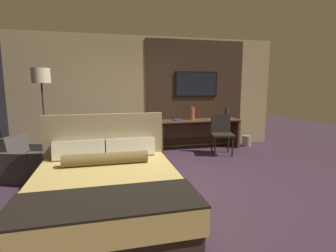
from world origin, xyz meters
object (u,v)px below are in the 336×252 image
(bed, at_px, (107,189))
(vase_short, at_px, (226,113))
(armchair_by_window, at_px, (31,163))
(floor_lamp, at_px, (42,84))
(desk_chair, at_px, (221,130))
(book, at_px, (177,120))
(desk, at_px, (198,128))
(vase_tall, at_px, (192,113))
(waste_bin, at_px, (247,141))
(tv, at_px, (196,84))

(bed, distance_m, vase_short, 4.30)
(armchair_by_window, xyz_separation_m, floor_lamp, (0.15, 0.55, 1.39))
(desk_chair, xyz_separation_m, book, (-0.90, 0.64, 0.20))
(bed, height_order, desk_chair, bed)
(desk, xyz_separation_m, vase_tall, (-0.17, 0.03, 0.39))
(book, distance_m, waste_bin, 2.00)
(desk, height_order, armchair_by_window, armchair_by_window)
(desk_chair, relative_size, armchair_by_window, 0.92)
(desk, bearing_deg, waste_bin, -4.92)
(tv, bearing_deg, desk_chair, -68.68)
(desk, xyz_separation_m, vase_short, (0.75, -0.04, 0.38))
(bed, relative_size, desk_chair, 2.40)
(tv, relative_size, floor_lamp, 0.59)
(armchair_by_window, distance_m, vase_tall, 3.78)
(floor_lamp, bearing_deg, desk, 12.57)
(vase_tall, height_order, vase_short, vase_tall)
(desk, height_order, tv, tv)
(desk_chair, xyz_separation_m, waste_bin, (1.00, 0.54, -0.42))
(armchair_by_window, bearing_deg, vase_tall, -52.13)
(armchair_by_window, xyz_separation_m, waste_bin, (4.97, 1.21, -0.11))
(book, bearing_deg, floor_lamp, -165.40)
(vase_tall, bearing_deg, book, -173.88)
(book, bearing_deg, desk, 1.67)
(desk, relative_size, waste_bin, 7.50)
(book, bearing_deg, bed, -121.02)
(desk_chair, bearing_deg, vase_short, 68.36)
(bed, height_order, vase_short, bed)
(armchair_by_window, xyz_separation_m, book, (3.07, 1.31, 0.51))
(bed, height_order, floor_lamp, floor_lamp)
(vase_short, bearing_deg, vase_tall, 175.63)
(tv, height_order, armchair_by_window, tv)
(bed, bearing_deg, tv, 53.66)
(bed, bearing_deg, floor_lamp, 117.36)
(floor_lamp, height_order, waste_bin, floor_lamp)
(bed, height_order, tv, tv)
(vase_tall, bearing_deg, desk_chair, -53.52)
(vase_tall, bearing_deg, armchair_by_window, -158.67)
(tv, bearing_deg, vase_tall, -132.51)
(desk, xyz_separation_m, waste_bin, (1.33, -0.11, -0.38))
(armchair_by_window, xyz_separation_m, vase_short, (4.39, 1.28, 0.64))
(desk, height_order, waste_bin, desk)
(desk_chair, distance_m, vase_short, 0.81)
(desk_chair, distance_m, waste_bin, 1.21)
(desk, relative_size, book, 8.44)
(waste_bin, bearing_deg, armchair_by_window, -166.28)
(bed, xyz_separation_m, book, (1.78, 2.96, 0.46))
(desk_chair, height_order, floor_lamp, floor_lamp)
(armchair_by_window, bearing_deg, tv, -50.55)
(armchair_by_window, bearing_deg, bed, -125.34)
(armchair_by_window, bearing_deg, waste_bin, -59.74)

